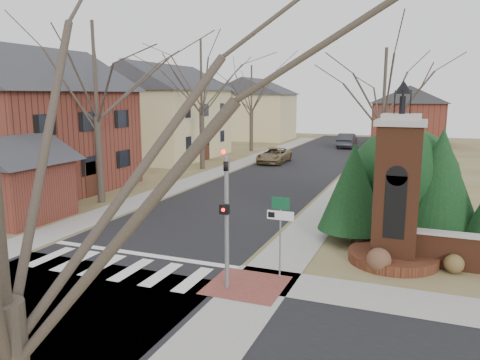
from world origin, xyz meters
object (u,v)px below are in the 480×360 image
at_px(traffic_signal_pole, 226,209).
at_px(brick_gate_monument, 396,204).
at_px(sign_post, 280,221).
at_px(distant_car, 347,140).
at_px(pickup_truck, 274,155).

height_order(traffic_signal_pole, brick_gate_monument, brick_gate_monument).
relative_size(sign_post, distant_car, 0.55).
relative_size(sign_post, brick_gate_monument, 0.42).
xyz_separation_m(pickup_truck, distant_car, (4.14, 14.71, 0.16)).
bearing_deg(distant_car, brick_gate_monument, 100.68).
bearing_deg(pickup_truck, traffic_signal_pole, -75.78).
height_order(traffic_signal_pole, distant_car, traffic_signal_pole).
bearing_deg(sign_post, distant_car, 95.69).
bearing_deg(traffic_signal_pole, brick_gate_monument, 43.24).
bearing_deg(brick_gate_monument, sign_post, -138.58).
xyz_separation_m(traffic_signal_pole, distant_car, (-2.70, 41.52, -1.76)).
height_order(traffic_signal_pole, sign_post, traffic_signal_pole).
xyz_separation_m(brick_gate_monument, distant_car, (-7.40, 37.10, -1.34)).
relative_size(sign_post, pickup_truck, 0.57).
height_order(sign_post, pickup_truck, sign_post).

